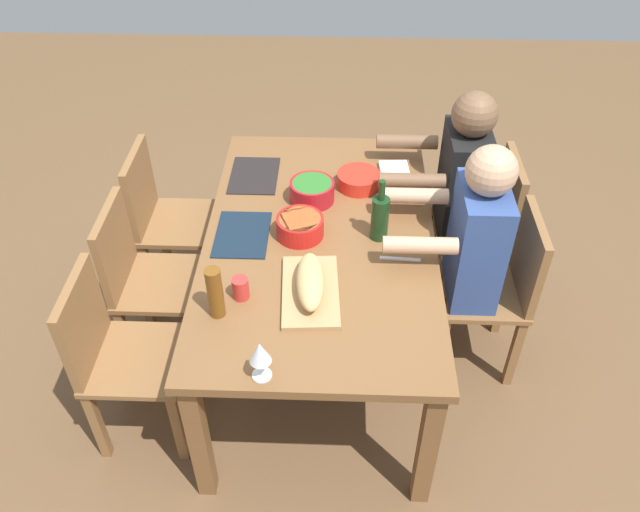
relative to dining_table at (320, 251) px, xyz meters
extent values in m
plane|color=brown|center=(0.00, 0.00, -0.66)|extent=(8.00, 8.00, 0.00)
cube|color=brown|center=(0.00, 0.00, 0.06)|extent=(1.67, 1.00, 0.04)
cube|color=brown|center=(-0.77, -0.44, -0.31)|extent=(0.07, 0.07, 0.70)
cube|color=brown|center=(0.77, -0.44, -0.31)|extent=(0.07, 0.07, 0.70)
cube|color=brown|center=(-0.77, 0.44, -0.31)|extent=(0.07, 0.07, 0.70)
cube|color=brown|center=(0.77, 0.44, -0.31)|extent=(0.07, 0.07, 0.70)
cube|color=olive|center=(0.00, 0.74, -0.22)|extent=(0.40, 0.40, 0.03)
cube|color=olive|center=(0.00, 0.92, -0.01)|extent=(0.38, 0.04, 0.40)
cube|color=olive|center=(0.17, 0.57, -0.44)|extent=(0.04, 0.04, 0.42)
cube|color=olive|center=(-0.17, 0.57, -0.44)|extent=(0.04, 0.04, 0.42)
cube|color=olive|center=(0.17, 0.91, -0.44)|extent=(0.04, 0.04, 0.42)
cube|color=olive|center=(-0.17, 0.91, -0.44)|extent=(0.04, 0.04, 0.42)
cube|color=olive|center=(0.46, 0.74, -0.22)|extent=(0.40, 0.40, 0.03)
cube|color=olive|center=(0.46, 0.92, -0.01)|extent=(0.38, 0.04, 0.40)
cube|color=olive|center=(0.63, 0.57, -0.44)|extent=(0.04, 0.04, 0.42)
cube|color=olive|center=(0.29, 0.57, -0.44)|extent=(0.04, 0.04, 0.42)
cube|color=olive|center=(0.63, 0.91, -0.44)|extent=(0.04, 0.04, 0.42)
cube|color=olive|center=(0.29, 0.91, -0.44)|extent=(0.04, 0.04, 0.42)
cube|color=olive|center=(-0.46, 0.74, -0.22)|extent=(0.40, 0.40, 0.03)
cube|color=olive|center=(-0.46, 0.92, -0.01)|extent=(0.38, 0.04, 0.40)
cube|color=olive|center=(-0.29, 0.57, -0.44)|extent=(0.04, 0.04, 0.42)
cube|color=olive|center=(-0.63, 0.57, -0.44)|extent=(0.04, 0.04, 0.42)
cube|color=olive|center=(-0.29, 0.91, -0.44)|extent=(0.04, 0.04, 0.42)
cube|color=olive|center=(-0.63, 0.91, -0.44)|extent=(0.04, 0.04, 0.42)
cube|color=olive|center=(0.46, -0.74, -0.22)|extent=(0.40, 0.40, 0.03)
cube|color=olive|center=(0.46, -0.92, -0.01)|extent=(0.38, 0.04, 0.40)
cube|color=olive|center=(0.29, -0.57, -0.44)|extent=(0.04, 0.04, 0.42)
cube|color=olive|center=(0.63, -0.57, -0.44)|extent=(0.04, 0.04, 0.42)
cube|color=olive|center=(0.29, -0.91, -0.44)|extent=(0.04, 0.04, 0.42)
cube|color=olive|center=(0.63, -0.91, -0.44)|extent=(0.04, 0.04, 0.42)
cylinder|color=#2D2D38|center=(0.38, -0.52, -0.43)|extent=(0.11, 0.11, 0.45)
cylinder|color=#2D2D38|center=(0.54, -0.52, -0.43)|extent=(0.11, 0.11, 0.45)
cube|color=black|center=(0.46, -0.68, 0.07)|extent=(0.34, 0.20, 0.55)
cylinder|color=brown|center=(0.29, -0.41, 0.19)|extent=(0.07, 0.30, 0.07)
cylinder|color=brown|center=(0.63, -0.41, 0.19)|extent=(0.07, 0.30, 0.07)
sphere|color=brown|center=(0.46, -0.68, 0.44)|extent=(0.21, 0.21, 0.21)
cube|color=olive|center=(0.00, -0.74, -0.22)|extent=(0.40, 0.40, 0.03)
cube|color=olive|center=(0.00, -0.92, -0.01)|extent=(0.38, 0.04, 0.40)
cube|color=olive|center=(-0.17, -0.57, -0.44)|extent=(0.04, 0.04, 0.42)
cube|color=olive|center=(0.17, -0.57, -0.44)|extent=(0.04, 0.04, 0.42)
cube|color=olive|center=(-0.17, -0.91, -0.44)|extent=(0.04, 0.04, 0.42)
cube|color=olive|center=(0.17, -0.91, -0.44)|extent=(0.04, 0.04, 0.42)
cylinder|color=#2D2D38|center=(-0.08, -0.52, -0.43)|extent=(0.11, 0.11, 0.45)
cylinder|color=#2D2D38|center=(0.08, -0.52, -0.43)|extent=(0.11, 0.11, 0.45)
cube|color=#334C8C|center=(0.00, -0.68, 0.07)|extent=(0.34, 0.20, 0.55)
cylinder|color=tan|center=(-0.17, -0.41, 0.19)|extent=(0.07, 0.30, 0.07)
cylinder|color=tan|center=(0.17, -0.41, 0.19)|extent=(0.07, 0.30, 0.07)
sphere|color=tan|center=(0.00, -0.68, 0.44)|extent=(0.21, 0.21, 0.21)
cylinder|color=red|center=(0.39, -0.17, 0.12)|extent=(0.21, 0.21, 0.07)
cylinder|color=#669E33|center=(0.39, -0.17, 0.14)|extent=(0.18, 0.18, 0.02)
cylinder|color=red|center=(0.01, 0.09, 0.13)|extent=(0.21, 0.21, 0.09)
cylinder|color=orange|center=(0.01, 0.09, 0.16)|extent=(0.18, 0.18, 0.03)
cylinder|color=#B21923|center=(0.27, 0.05, 0.13)|extent=(0.21, 0.21, 0.10)
cylinder|color=#2D7028|center=(0.27, 0.05, 0.16)|extent=(0.18, 0.18, 0.03)
cube|color=tan|center=(-0.35, 0.02, 0.09)|extent=(0.41, 0.24, 0.02)
ellipsoid|color=tan|center=(-0.35, 0.02, 0.15)|extent=(0.33, 0.13, 0.09)
cylinder|color=#193819|center=(0.01, -0.25, 0.18)|extent=(0.08, 0.08, 0.20)
cylinder|color=#193819|center=(0.01, -0.25, 0.33)|extent=(0.03, 0.03, 0.09)
cylinder|color=brown|center=(-0.48, 0.37, 0.19)|extent=(0.06, 0.06, 0.22)
cylinder|color=silver|center=(-0.77, 0.17, 0.09)|extent=(0.07, 0.07, 0.01)
cylinder|color=silver|center=(-0.77, 0.17, 0.13)|extent=(0.01, 0.01, 0.07)
cone|color=silver|center=(-0.77, 0.17, 0.21)|extent=(0.08, 0.08, 0.08)
cube|color=#142333|center=(0.00, 0.34, 0.09)|extent=(0.32, 0.23, 0.01)
cube|color=black|center=(0.46, 0.34, 0.09)|extent=(0.32, 0.23, 0.01)
cylinder|color=red|center=(-0.38, 0.29, 0.13)|extent=(0.07, 0.07, 0.09)
cube|color=silver|center=(0.32, -0.34, 0.09)|extent=(0.03, 0.17, 0.01)
cube|color=silver|center=(-0.14, -0.34, 0.09)|extent=(0.03, 0.17, 0.01)
cube|color=white|center=(0.52, -0.35, 0.10)|extent=(0.15, 0.15, 0.02)
camera|label=1|loc=(-2.17, -0.08, 1.85)|focal=36.26mm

